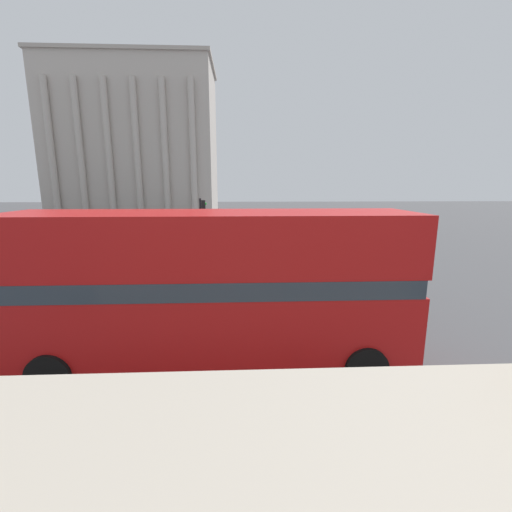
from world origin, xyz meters
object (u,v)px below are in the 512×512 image
object	(u,v)px
plaza_building_left	(137,142)
pedestrian_black	(374,258)
pedestrian_blue	(156,227)
traffic_light_near	(396,253)
traffic_light_mid	(202,224)
double_decker_bus	(213,284)
pedestrian_yellow	(221,228)

from	to	relation	value
plaza_building_left	pedestrian_black	world-z (taller)	plaza_building_left
plaza_building_left	pedestrian_blue	world-z (taller)	plaza_building_left
plaza_building_left	traffic_light_near	xyz separation A→B (m)	(22.58, -44.52, -9.36)
traffic_light_mid	pedestrian_blue	world-z (taller)	traffic_light_mid
plaza_building_left	pedestrian_black	bearing A→B (deg)	-59.31
pedestrian_blue	double_decker_bus	bearing A→B (deg)	164.87
plaza_building_left	pedestrian_black	distance (m)	47.48
pedestrian_black	pedestrian_blue	xyz separation A→B (m)	(-15.04, 13.85, 0.10)
double_decker_bus	traffic_light_near	bearing A→B (deg)	34.99
double_decker_bus	pedestrian_black	world-z (taller)	double_decker_bus
double_decker_bus	pedestrian_yellow	size ratio (longest dim) A/B	6.28
pedestrian_blue	plaza_building_left	bearing A→B (deg)	-13.86
double_decker_bus	pedestrian_black	bearing A→B (deg)	51.09
pedestrian_blue	traffic_light_near	bearing A→B (deg)	-175.12
double_decker_bus	pedestrian_blue	distance (m)	24.17
double_decker_bus	pedestrian_blue	size ratio (longest dim) A/B	5.66
traffic_light_near	pedestrian_blue	world-z (taller)	traffic_light_near
traffic_light_near	plaza_building_left	bearing A→B (deg)	116.89
traffic_light_near	pedestrian_yellow	world-z (taller)	traffic_light_near
traffic_light_near	traffic_light_mid	size ratio (longest dim) A/B	0.81
traffic_light_near	pedestrian_yellow	bearing A→B (deg)	113.14
pedestrian_black	pedestrian_yellow	world-z (taller)	pedestrian_black
plaza_building_left	traffic_light_mid	distance (m)	41.81
pedestrian_yellow	double_decker_bus	bearing A→B (deg)	-143.44
double_decker_bus	traffic_light_mid	size ratio (longest dim) A/B	2.48
pedestrian_black	pedestrian_blue	bearing A→B (deg)	62.11
plaza_building_left	traffic_light_mid	xyz separation A→B (m)	(14.21, -38.31, -8.87)
traffic_light_near	traffic_light_mid	bearing A→B (deg)	143.41
traffic_light_mid	pedestrian_yellow	world-z (taller)	traffic_light_mid
double_decker_bus	pedestrian_black	distance (m)	12.28
double_decker_bus	pedestrian_blue	xyz separation A→B (m)	(-7.06, 23.08, -1.30)
traffic_light_mid	pedestrian_black	distance (m)	9.68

